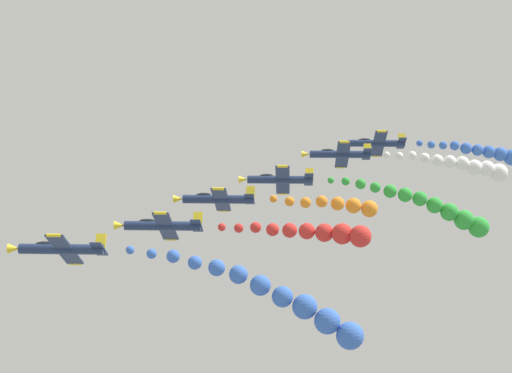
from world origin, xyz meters
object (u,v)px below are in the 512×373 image
object	(u,v)px
airplane_left_inner	(161,226)
airplane_right_inner	(217,199)
airplane_left_outer	(279,179)
airplane_trailing	(375,143)
airplane_right_outer	(339,154)
airplane_lead	(60,249)

from	to	relation	value
airplane_left_inner	airplane_right_inner	distance (m)	10.64
airplane_left_outer	airplane_trailing	xyz separation A→B (m)	(18.02, -14.98, 3.29)
airplane_right_outer	airplane_right_inner	bearing A→B (deg)	139.91
airplane_lead	airplane_left_outer	world-z (taller)	airplane_left_outer
airplane_left_inner	airplane_left_outer	world-z (taller)	airplane_left_outer
airplane_right_inner	airplane_right_outer	distance (m)	25.80
airplane_trailing	airplane_right_outer	bearing A→B (deg)	144.29
airplane_left_inner	airplane_right_outer	bearing A→B (deg)	-38.07
airplane_right_inner	airplane_right_outer	world-z (taller)	airplane_right_outer
airplane_left_inner	airplane_left_outer	xyz separation A→B (m)	(18.94, -13.41, 2.78)
airplane_lead	airplane_right_inner	distance (m)	24.20
airplane_lead	airplane_trailing	world-z (taller)	airplane_trailing
airplane_trailing	airplane_lead	bearing A→B (deg)	141.44
airplane_left_inner	airplane_left_outer	bearing A→B (deg)	-35.30
airplane_left_inner	airplane_right_outer	world-z (taller)	airplane_right_outer
airplane_left_inner	airplane_right_inner	xyz separation A→B (m)	(8.79, -5.74, 1.70)
airplane_right_outer	airplane_trailing	size ratio (longest dim) A/B	1.00
airplane_right_outer	airplane_left_inner	bearing A→B (deg)	141.93
airplane_left_outer	airplane_right_outer	distance (m)	13.10
airplane_right_inner	airplane_trailing	xyz separation A→B (m)	(28.17, -22.65, 4.37)
airplane_lead	airplane_trailing	bearing A→B (deg)	-38.56
airplane_lead	airplane_left_inner	distance (m)	13.68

